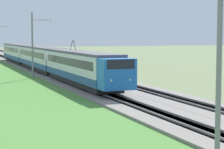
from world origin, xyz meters
name	(u,v)px	position (x,y,z in m)	size (l,w,h in m)	color
ballast_main	(46,73)	(50.00, 0.00, 0.15)	(240.00, 4.40, 0.30)	gray
ballast_adjacent	(76,72)	(50.00, -4.43, 0.15)	(240.00, 4.40, 0.30)	gray
track_main	(46,73)	(50.00, 0.00, 0.16)	(240.00, 1.57, 0.45)	#4C4238
track_adjacent	(76,72)	(50.00, -4.43, 0.16)	(240.00, 1.57, 0.45)	#4C4238
grass_verge	(5,75)	(50.00, 5.65, 0.06)	(240.00, 10.44, 0.12)	#4C8438
passenger_train	(40,57)	(53.67, 0.00, 2.28)	(63.10, 3.00, 4.91)	blue
catenary_mast_near	(220,69)	(4.29, 2.86, 4.11)	(0.22, 2.56, 7.94)	slate
catenary_mast_mid	(33,45)	(44.14, 2.87, 4.29)	(0.22, 2.56, 8.29)	slate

